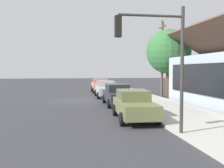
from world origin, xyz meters
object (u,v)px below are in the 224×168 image
object	(u,v)px
car_charcoal	(118,94)
utility_pole_wooden	(162,57)
traffic_light_main	(157,50)
car_olive	(134,105)
shade_tree	(169,52)
car_silver	(106,89)
car_coral	(100,85)
fire_hydrant_red	(138,99)

from	to	relation	value
car_charcoal	utility_pole_wooden	size ratio (longest dim) A/B	0.62
traffic_light_main	car_charcoal	bearing A→B (deg)	178.33
utility_pole_wooden	traffic_light_main	bearing A→B (deg)	-20.99
car_olive	shade_tree	size ratio (longest dim) A/B	0.70
shade_tree	utility_pole_wooden	xyz separation A→B (m)	(-0.20, -0.59, -0.54)
car_charcoal	car_olive	size ratio (longest dim) A/B	1.00
car_silver	shade_tree	world-z (taller)	shade_tree
car_olive	utility_pole_wooden	distance (m)	12.65
car_coral	car_charcoal	xyz separation A→B (m)	(11.48, 0.00, 0.00)
shade_tree	traffic_light_main	size ratio (longest dim) A/B	1.28
car_charcoal	traffic_light_main	world-z (taller)	traffic_light_main
car_silver	shade_tree	bearing A→B (deg)	82.76
traffic_light_main	utility_pole_wooden	bearing A→B (deg)	159.01
car_silver	car_charcoal	world-z (taller)	same
car_coral	traffic_light_main	distance (m)	21.35
car_charcoal	car_silver	bearing A→B (deg)	-178.22
car_silver	car_charcoal	bearing A→B (deg)	2.21
car_olive	fire_hydrant_red	world-z (taller)	car_olive
car_coral	shade_tree	xyz separation A→B (m)	(6.62, 5.97, 3.65)
traffic_light_main	shade_tree	bearing A→B (deg)	156.75
car_silver	car_olive	xyz separation A→B (m)	(11.60, -0.09, -0.00)
car_olive	fire_hydrant_red	distance (m)	5.46
traffic_light_main	fire_hydrant_red	distance (m)	9.67
car_silver	car_charcoal	distance (m)	5.73
car_olive	traffic_light_main	size ratio (longest dim) A/B	0.90
shade_tree	car_silver	bearing A→B (deg)	-98.20
car_coral	car_olive	xyz separation A→B (m)	(17.34, -0.21, -0.00)
car_silver	traffic_light_main	distance (m)	15.66
car_olive	shade_tree	world-z (taller)	shade_tree
shade_tree	traffic_light_main	distance (m)	15.87
car_coral	car_charcoal	distance (m)	11.48
car_silver	car_coral	bearing A→B (deg)	179.75
car_silver	fire_hydrant_red	size ratio (longest dim) A/B	6.56
car_coral	traffic_light_main	xyz separation A→B (m)	(21.18, -0.28, 2.68)
utility_pole_wooden	shade_tree	bearing A→B (deg)	71.73
car_olive	traffic_light_main	xyz separation A→B (m)	(3.84, -0.07, 2.68)
car_silver	utility_pole_wooden	xyz separation A→B (m)	(0.68, 5.50, 3.11)
fire_hydrant_red	utility_pole_wooden	bearing A→B (deg)	144.95
car_charcoal	fire_hydrant_red	distance (m)	1.56
traffic_light_main	fire_hydrant_red	xyz separation A→B (m)	(-9.05, 1.66, -2.99)
shade_tree	fire_hydrant_red	xyz separation A→B (m)	(5.51, -4.59, -3.97)
shade_tree	traffic_light_main	xyz separation A→B (m)	(14.55, -6.25, -0.97)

